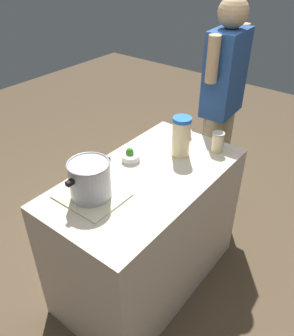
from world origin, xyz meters
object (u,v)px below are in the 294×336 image
object	(u,v)px
lemonade_pitcher	(181,136)
person_cook	(221,108)
broccoli_bowl_center	(183,133)
mason_jar	(218,142)
broccoli_bowl_front	(131,156)
cooking_pot	(90,179)

from	to	relation	value
lemonade_pitcher	person_cook	distance (m)	0.65
broccoli_bowl_center	person_cook	size ratio (longest dim) A/B	0.07
mason_jar	broccoli_bowl_center	distance (m)	0.28
broccoli_bowl_front	broccoli_bowl_center	distance (m)	0.45
lemonade_pitcher	mason_jar	distance (m)	0.24
mason_jar	person_cook	distance (m)	0.52
mason_jar	broccoli_bowl_front	world-z (taller)	mason_jar
broccoli_bowl_center	broccoli_bowl_front	bearing A→B (deg)	169.12
lemonade_pitcher	broccoli_bowl_center	xyz separation A→B (m)	(0.20, 0.11, -0.10)
lemonade_pitcher	mason_jar	world-z (taller)	lemonade_pitcher
lemonade_pitcher	broccoli_bowl_front	bearing A→B (deg)	140.89
mason_jar	broccoli_bowl_center	world-z (taller)	mason_jar
lemonade_pitcher	broccoli_bowl_center	size ratio (longest dim) A/B	2.03
lemonade_pitcher	broccoli_bowl_center	world-z (taller)	lemonade_pitcher
cooking_pot	broccoli_bowl_center	size ratio (longest dim) A/B	2.33
mason_jar	person_cook	world-z (taller)	person_cook
cooking_pot	broccoli_bowl_front	world-z (taller)	cooking_pot
broccoli_bowl_front	broccoli_bowl_center	xyz separation A→B (m)	(0.44, -0.08, 0.00)
mason_jar	broccoli_bowl_front	bearing A→B (deg)	139.43
mason_jar	cooking_pot	bearing A→B (deg)	160.15
broccoli_bowl_front	person_cook	xyz separation A→B (m)	(0.89, -0.13, 0.04)
mason_jar	person_cook	bearing A→B (deg)	25.96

